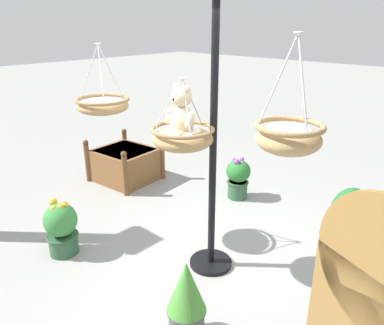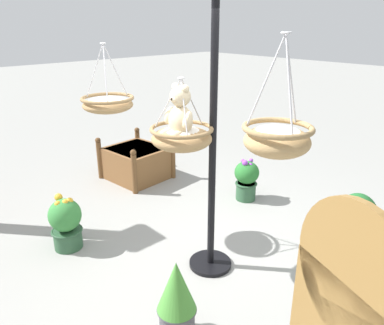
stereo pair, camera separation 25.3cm
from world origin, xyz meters
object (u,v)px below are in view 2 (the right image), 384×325
Objects in this scene: teddy_bear at (179,115)px; hanging_basket_right_low at (108,103)px; hanging_basket_with_teddy at (182,137)px; potted_plant_conical_shrub at (177,299)px; hanging_basket_left_high at (277,139)px; potted_plant_tall_leafy at (66,223)px; potted_plant_fern_front at (355,228)px; display_pole_central at (212,193)px; potted_plant_bushy_green at (246,179)px; wooden_planter_box at (136,162)px.

hanging_basket_right_low is at bearing 6.60° from teddy_bear.
hanging_basket_with_teddy reaches higher than potted_plant_conical_shrub.
hanging_basket_left_high is 1.19× the size of potted_plant_tall_leafy.
teddy_bear is 1.88m from potted_plant_tall_leafy.
teddy_bear reaches higher than potted_plant_fern_front.
hanging_basket_left_high reaches higher than hanging_basket_right_low.
display_pole_central is at bearing -161.48° from hanging_basket_right_low.
hanging_basket_with_teddy is 1.05× the size of potted_plant_bushy_green.
teddy_bear is at bearing 108.96° from potted_plant_bushy_green.
hanging_basket_left_high is at bearing 90.94° from potted_plant_fern_front.
potted_plant_bushy_green is 0.87× the size of potted_plant_conical_shrub.
teddy_bear is at bearing -43.28° from potted_plant_conical_shrub.
potted_plant_bushy_green is at bearing -157.80° from wooden_planter_box.
potted_plant_tall_leafy is (2.30, 2.02, -0.13)m from potted_plant_fern_front.
hanging_basket_left_high reaches higher than hanging_basket_with_teddy.
teddy_bear reaches higher than potted_plant_tall_leafy.
display_pole_central is 4.03× the size of hanging_basket_with_teddy.
teddy_bear is at bearing 61.20° from display_pole_central.
hanging_basket_with_teddy is at bearing -149.31° from potted_plant_tall_leafy.
potted_plant_tall_leafy is (1.17, 0.69, -1.11)m from hanging_basket_with_teddy.
teddy_bear is 0.67× the size of hanging_basket_right_low.
hanging_basket_with_teddy reaches higher than wooden_planter_box.
hanging_basket_with_teddy reaches higher than potted_plant_bushy_green.
hanging_basket_right_low is 1.12× the size of potted_plant_tall_leafy.
hanging_basket_left_high is at bearing 170.81° from teddy_bear.
potted_plant_tall_leafy is at bearing 29.85° from teddy_bear.
teddy_bear is (-0.00, 0.02, 0.21)m from hanging_basket_with_teddy.
display_pole_central reaches higher than potted_plant_conical_shrub.
hanging_basket_right_low is 0.87× the size of potted_plant_fern_front.
hanging_basket_with_teddy is at bearing 59.04° from display_pole_central.
wooden_planter_box is (2.30, -1.03, -1.15)m from hanging_basket_with_teddy.
wooden_planter_box is at bearing -56.71° from potted_plant_tall_leafy.
wooden_planter_box is 1.62× the size of potted_plant_tall_leafy.
potted_plant_conical_shrub is at bearing 117.73° from potted_plant_bushy_green.
hanging_basket_right_low is (1.02, 0.14, 0.17)m from hanging_basket_with_teddy.
hanging_basket_left_high reaches higher than potted_plant_fern_front.
potted_plant_fern_front reaches higher than wooden_planter_box.
hanging_basket_right_low reaches higher than potted_plant_tall_leafy.
potted_plant_conical_shrub is at bearing -177.54° from potted_plant_tall_leafy.
hanging_basket_right_low is 2.11m from potted_plant_conical_shrub.
potted_plant_fern_front is at bearing -104.38° from potted_plant_conical_shrub.
potted_plant_conical_shrub reaches higher than potted_plant_tall_leafy.
potted_plant_conical_shrub is at bearing 135.63° from hanging_basket_with_teddy.
display_pole_central is 0.86m from teddy_bear.
teddy_bear is 0.75× the size of potted_plant_tall_leafy.
hanging_basket_with_teddy is 0.92× the size of hanging_basket_right_low.
potted_plant_bushy_green is at bearing -12.80° from potted_plant_fern_front.
hanging_basket_right_low is at bearing -1.83° from hanging_basket_left_high.
teddy_bear is at bearing 50.15° from potted_plant_fern_front.
potted_plant_tall_leafy is 2.48m from potted_plant_bushy_green.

